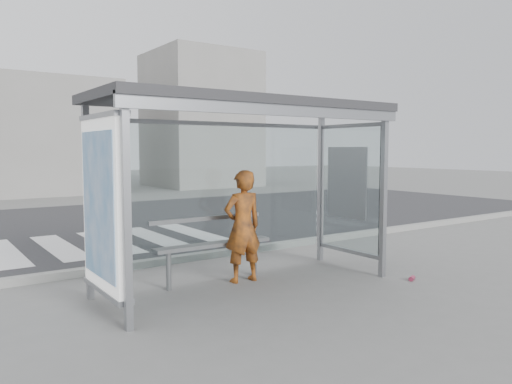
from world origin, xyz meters
The scene contains 10 objects.
ground centered at (0.00, 0.00, 0.00)m, with size 80.00×80.00×0.00m, color slate.
road centered at (0.00, 7.00, 0.00)m, with size 30.00×10.00×0.01m, color #2A2A2D.
curb centered at (0.00, 1.95, 0.06)m, with size 30.00×0.18×0.12m, color gray.
crosswalk centered at (-0.50, 4.50, 0.00)m, with size 4.55×3.00×0.00m.
bus_shelter centered at (-0.37, 0.06, 1.98)m, with size 4.25×1.65×2.62m.
building_center centered at (0.00, 18.00, 2.50)m, with size 8.00×5.00×5.00m, color gray.
building_right centered at (9.00, 18.00, 3.50)m, with size 5.00×5.00×7.00m, color gray.
person centered at (0.10, 0.28, 0.82)m, with size 0.60×0.39×1.64m, color #EA5116.
bench centered at (-0.28, 0.50, 0.56)m, with size 1.84×0.32×0.95m.
soda_can centered at (2.18, -1.11, 0.04)m, with size 0.07×0.07×0.13m, color #C53960.
Camera 1 is at (-3.84, -5.76, 1.94)m, focal length 35.00 mm.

